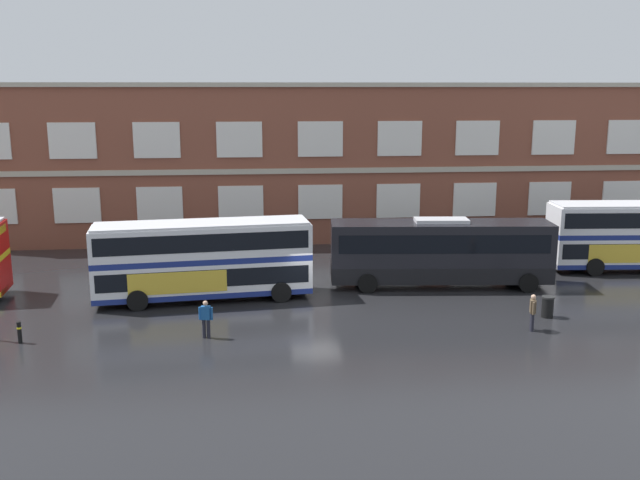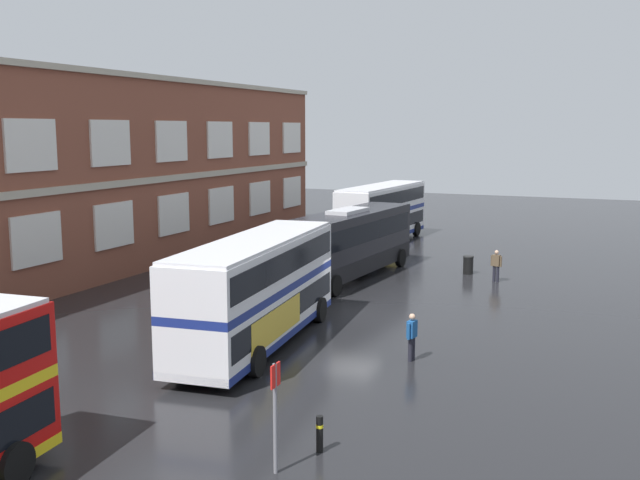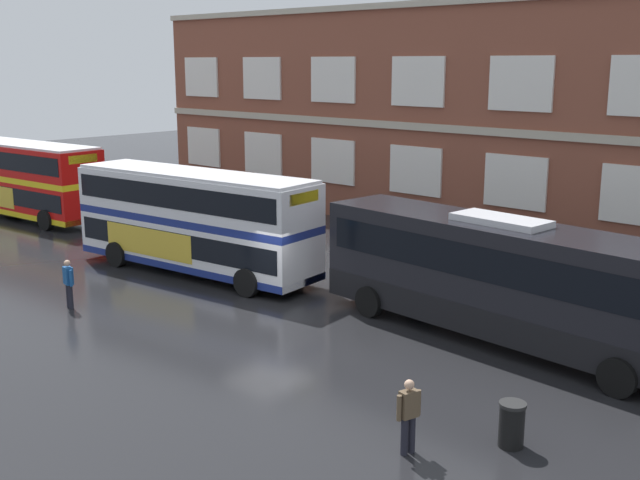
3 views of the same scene
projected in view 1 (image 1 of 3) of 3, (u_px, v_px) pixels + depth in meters
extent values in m
plane|color=black|center=(313.00, 294.00, 37.76)|extent=(120.00, 120.00, 0.00)
cube|color=brown|center=(315.00, 161.00, 52.32)|extent=(49.20, 8.00, 10.79)
cube|color=#B2A893|center=(320.00, 171.00, 48.40)|extent=(49.20, 0.16, 0.36)
cube|color=#B2A893|center=(320.00, 85.00, 47.20)|extent=(49.20, 0.28, 0.30)
cube|color=silver|center=(77.00, 205.00, 47.40)|extent=(3.06, 0.12, 2.37)
cube|color=silver|center=(160.00, 204.00, 47.90)|extent=(3.06, 0.12, 2.37)
cube|color=silver|center=(241.00, 203.00, 48.39)|extent=(3.06, 0.12, 2.37)
cube|color=silver|center=(320.00, 202.00, 48.88)|extent=(3.06, 0.12, 2.37)
cube|color=silver|center=(398.00, 201.00, 49.37)|extent=(3.06, 0.12, 2.37)
cube|color=silver|center=(475.00, 200.00, 49.86)|extent=(3.06, 0.12, 2.37)
cube|color=silver|center=(549.00, 199.00, 50.35)|extent=(3.06, 0.12, 2.37)
cube|color=silver|center=(623.00, 197.00, 50.84)|extent=(3.06, 0.12, 2.37)
cube|color=silver|center=(72.00, 141.00, 46.49)|extent=(3.06, 0.12, 2.37)
cube|color=silver|center=(157.00, 140.00, 46.98)|extent=(3.06, 0.12, 2.37)
cube|color=silver|center=(239.00, 140.00, 47.47)|extent=(3.06, 0.12, 2.37)
cube|color=silver|center=(320.00, 139.00, 47.96)|extent=(3.06, 0.12, 2.37)
cube|color=silver|center=(400.00, 139.00, 48.45)|extent=(3.06, 0.12, 2.37)
cube|color=silver|center=(477.00, 138.00, 48.94)|extent=(3.06, 0.12, 2.37)
cube|color=silver|center=(554.00, 137.00, 49.43)|extent=(3.06, 0.12, 2.37)
cube|color=silver|center=(628.00, 137.00, 49.92)|extent=(3.06, 0.12, 2.37)
cube|color=yellow|center=(1.00, 230.00, 36.40)|extent=(0.20, 1.66, 0.40)
cube|color=silver|center=(204.00, 276.00, 36.52)|extent=(11.21, 3.74, 1.75)
cube|color=black|center=(204.00, 272.00, 36.48)|extent=(10.78, 3.73, 0.90)
cube|color=navy|center=(203.00, 257.00, 36.30)|extent=(11.21, 3.74, 0.30)
cube|color=silver|center=(202.00, 240.00, 36.11)|extent=(11.21, 3.74, 1.55)
cube|color=black|center=(202.00, 238.00, 36.09)|extent=(10.78, 3.73, 0.90)
cube|color=navy|center=(204.00, 290.00, 36.68)|extent=(11.21, 3.76, 0.28)
cube|color=silver|center=(202.00, 224.00, 35.93)|extent=(10.98, 3.61, 0.12)
cube|color=gold|center=(178.00, 283.00, 35.01)|extent=(4.81, 0.56, 1.10)
cube|color=yellow|center=(307.00, 227.00, 37.09)|extent=(0.24, 1.65, 0.40)
cylinder|color=black|center=(281.00, 292.00, 36.20)|extent=(1.07, 0.43, 1.04)
cylinder|color=black|center=(274.00, 279.00, 38.64)|extent=(1.07, 0.43, 1.04)
cylinder|color=black|center=(138.00, 300.00, 34.81)|extent=(1.07, 0.43, 1.04)
cylinder|color=black|center=(140.00, 286.00, 37.25)|extent=(1.07, 0.43, 1.04)
cube|color=navy|center=(640.00, 262.00, 42.60)|extent=(11.14, 3.26, 0.28)
cube|color=gold|center=(630.00, 254.00, 41.13)|extent=(4.83, 0.33, 1.10)
cylinder|color=black|center=(595.00, 267.00, 41.25)|extent=(1.06, 0.38, 1.04)
cylinder|color=black|center=(578.00, 257.00, 43.74)|extent=(1.06, 0.38, 1.04)
cube|color=black|center=(440.00, 251.00, 38.80)|extent=(12.17, 3.51, 3.20)
cube|color=black|center=(441.00, 239.00, 38.66)|extent=(11.45, 3.49, 1.00)
cube|color=black|center=(440.00, 271.00, 39.04)|extent=(12.17, 3.53, 0.90)
cube|color=silver|center=(441.00, 220.00, 38.44)|extent=(2.97, 1.50, 0.20)
cylinder|color=black|center=(528.00, 283.00, 37.91)|extent=(1.06, 0.40, 1.04)
cylinder|color=black|center=(515.00, 271.00, 40.41)|extent=(1.06, 0.40, 1.04)
cylinder|color=black|center=(368.00, 283.00, 37.82)|extent=(1.06, 0.40, 1.04)
cylinder|color=black|center=(364.00, 271.00, 40.31)|extent=(1.06, 0.40, 1.04)
cylinder|color=black|center=(204.00, 329.00, 31.04)|extent=(0.19, 0.19, 0.85)
cylinder|color=black|center=(208.00, 329.00, 31.02)|extent=(0.19, 0.19, 0.85)
cube|color=#194C8C|center=(206.00, 313.00, 30.88)|extent=(0.44, 0.31, 0.60)
cylinder|color=#194C8C|center=(200.00, 313.00, 30.91)|extent=(0.13, 0.13, 0.57)
cylinder|color=#194C8C|center=(212.00, 314.00, 30.86)|extent=(0.13, 0.13, 0.57)
sphere|color=tan|center=(205.00, 303.00, 30.79)|extent=(0.22, 0.22, 0.22)
cylinder|color=black|center=(532.00, 321.00, 32.05)|extent=(0.20, 0.20, 0.85)
cylinder|color=black|center=(532.00, 322.00, 31.86)|extent=(0.20, 0.20, 0.85)
cube|color=brown|center=(533.00, 306.00, 31.80)|extent=(0.34, 0.45, 0.60)
cylinder|color=brown|center=(532.00, 305.00, 32.05)|extent=(0.14, 0.14, 0.57)
cylinder|color=brown|center=(534.00, 309.00, 31.55)|extent=(0.14, 0.14, 0.57)
sphere|color=tan|center=(534.00, 297.00, 31.70)|extent=(0.22, 0.22, 0.22)
cylinder|color=black|center=(548.00, 308.00, 33.82)|extent=(0.56, 0.56, 0.95)
cylinder|color=black|center=(548.00, 297.00, 33.71)|extent=(0.60, 0.60, 0.08)
cylinder|color=black|center=(20.00, 332.00, 30.39)|extent=(0.18, 0.18, 0.95)
cylinder|color=yellow|center=(19.00, 328.00, 30.35)|extent=(0.19, 0.19, 0.08)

